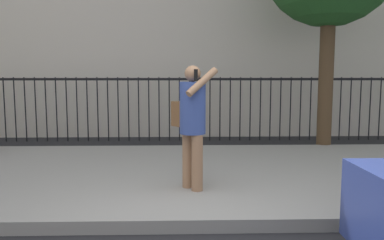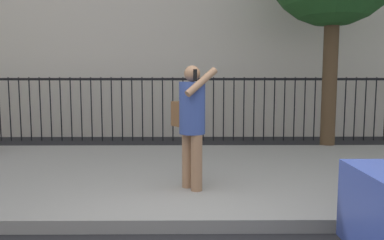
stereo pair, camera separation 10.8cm
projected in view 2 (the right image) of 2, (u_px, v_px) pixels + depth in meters
The scene contains 4 objects.
ground_plane at pixel (187, 234), 4.16m from camera, with size 60.00×60.00×0.00m, color black.
sidewalk at pixel (188, 174), 6.33m from camera, with size 28.00×4.40×0.15m, color gray.
iron_fence at pixel (188, 100), 9.90m from camera, with size 12.03×0.04×1.60m.
pedestrian_on_phone at pixel (191, 118), 5.20m from camera, with size 0.63×0.71×1.64m.
Camera 2 is at (0.02, -3.99, 1.67)m, focal length 36.98 mm.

